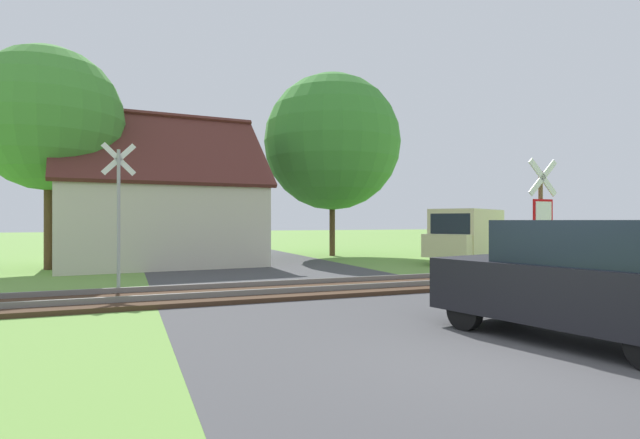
{
  "coord_description": "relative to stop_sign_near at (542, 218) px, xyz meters",
  "views": [
    {
      "loc": [
        -4.48,
        -4.75,
        1.77
      ],
      "look_at": [
        0.5,
        7.94,
        1.8
      ],
      "focal_mm": 28.0,
      "sensor_mm": 36.0,
      "label": 1
    }
  ],
  "objects": [
    {
      "name": "ground_plane",
      "position": [
        -4.54,
        -4.13,
        -1.82
      ],
      "size": [
        160.0,
        160.0,
        0.0
      ],
      "primitive_type": "plane",
      "color": "#6B9942"
    },
    {
      "name": "road_asphalt",
      "position": [
        -4.54,
        -2.13,
        -1.82
      ],
      "size": [
        7.72,
        80.0,
        0.01
      ],
      "primitive_type": "cube",
      "color": "#424244",
      "rests_on": "ground"
    },
    {
      "name": "rail_track",
      "position": [
        -4.54,
        2.81,
        -1.77
      ],
      "size": [
        60.0,
        2.6,
        0.22
      ],
      "color": "#422D1E",
      "rests_on": "ground"
    },
    {
      "name": "stop_sign_near",
      "position": [
        0.0,
        0.0,
        0.0
      ],
      "size": [
        0.88,
        0.15,
        3.21
      ],
      "rotation": [
        0.0,
        0.0,
        3.19
      ],
      "color": "brown",
      "rests_on": "ground"
    },
    {
      "name": "crossing_sign_far",
      "position": [
        -9.17,
        5.38,
        0.38
      ],
      "size": [
        0.88,
        0.12,
        3.85
      ],
      "rotation": [
        0.0,
        0.0,
        -0.01
      ],
      "color": "#9E9EA5",
      "rests_on": "ground"
    },
    {
      "name": "house",
      "position": [
        -7.73,
        12.26,
        -0.0
      ],
      "size": [
        8.2,
        7.21,
        6.16
      ],
      "rotation": [
        0.0,
        0.0,
        0.08
      ],
      "color": "beige",
      "rests_on": "ground"
    },
    {
      "name": "tree_left",
      "position": [
        -11.58,
        11.42,
        3.61
      ],
      "size": [
        5.18,
        5.18,
        8.04
      ],
      "color": "#513823",
      "rests_on": "ground"
    },
    {
      "name": "tree_right",
      "position": [
        0.7,
        14.2,
        3.89
      ],
      "size": [
        6.82,
        6.82,
        9.12
      ],
      "color": "#513823",
      "rests_on": "ground"
    },
    {
      "name": "mail_truck",
      "position": [
        4.47,
        8.5,
        -0.59
      ],
      "size": [
        5.11,
        4.24,
        2.24
      ],
      "rotation": [
        0.0,
        0.0,
        2.15
      ],
      "color": "beige",
      "rests_on": "ground"
    },
    {
      "name": "parked_car",
      "position": [
        -2.89,
        -3.46,
        -0.93
      ],
      "size": [
        2.51,
        4.27,
        1.78
      ],
      "rotation": [
        0.0,
        0.0,
        0.23
      ],
      "color": "black",
      "rests_on": "ground"
    }
  ]
}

